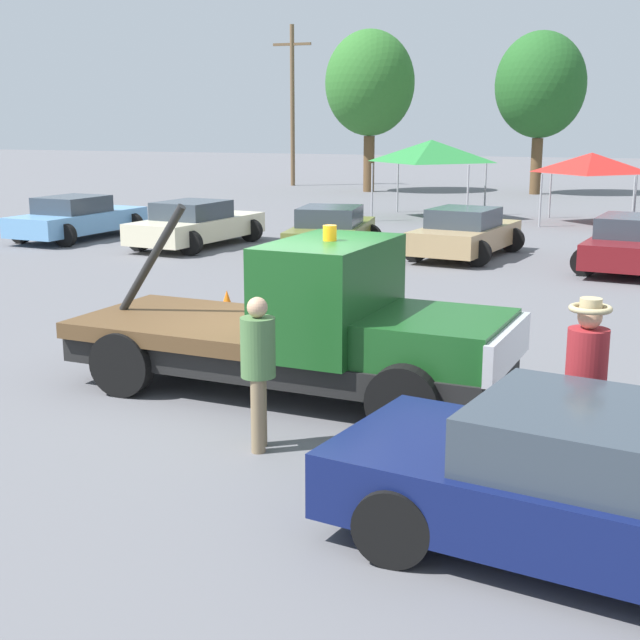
# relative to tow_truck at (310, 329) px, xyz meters

# --- Properties ---
(ground_plane) EXTENTS (160.00, 160.00, 0.00)m
(ground_plane) POSITION_rel_tow_truck_xyz_m (-0.37, 0.03, -0.92)
(ground_plane) COLOR slate
(tow_truck) EXTENTS (6.19, 2.66, 2.51)m
(tow_truck) POSITION_rel_tow_truck_xyz_m (0.00, 0.00, 0.00)
(tow_truck) COLOR black
(tow_truck) RESTS_ON ground
(foreground_car) EXTENTS (5.44, 2.83, 1.34)m
(foreground_car) POSITION_rel_tow_truck_xyz_m (4.16, -3.53, -0.27)
(foreground_car) COLOR #0F194C
(foreground_car) RESTS_ON ground
(person_near_truck) EXTENTS (0.43, 0.43, 1.93)m
(person_near_truck) POSITION_rel_tow_truck_xyz_m (3.65, -1.76, 0.22)
(person_near_truck) COLOR #475B84
(person_near_truck) RESTS_ON ground
(person_at_hood) EXTENTS (0.39, 0.39, 1.76)m
(person_at_hood) POSITION_rel_tow_truck_xyz_m (0.17, -2.07, 0.10)
(person_at_hood) COLOR #847051
(person_at_hood) RESTS_ON ground
(parked_car_skyblue) EXTENTS (2.68, 4.86, 1.34)m
(parked_car_skyblue) POSITION_rel_tow_truck_xyz_m (-12.56, 12.54, -0.27)
(parked_car_skyblue) COLOR #669ED1
(parked_car_skyblue) RESTS_ON ground
(parked_car_cream) EXTENTS (2.82, 4.85, 1.34)m
(parked_car_cream) POSITION_rel_tow_truck_xyz_m (-8.29, 12.33, -0.27)
(parked_car_cream) COLOR beige
(parked_car_cream) RESTS_ON ground
(parked_car_olive) EXTENTS (2.76, 4.60, 1.34)m
(parked_car_olive) POSITION_rel_tow_truck_xyz_m (-4.03, 12.15, -0.27)
(parked_car_olive) COLOR olive
(parked_car_olive) RESTS_ON ground
(parked_car_tan) EXTENTS (2.80, 4.52, 1.34)m
(parked_car_tan) POSITION_rel_tow_truck_xyz_m (-0.49, 13.03, -0.27)
(parked_car_tan) COLOR tan
(parked_car_tan) RESTS_ON ground
(parked_car_maroon) EXTENTS (2.77, 5.08, 1.34)m
(parked_car_maroon) POSITION_rel_tow_truck_xyz_m (3.81, 12.55, -0.27)
(parked_car_maroon) COLOR maroon
(parked_car_maroon) RESTS_ON ground
(canopy_tent_green) EXTENTS (3.58, 3.58, 2.91)m
(canopy_tent_green) POSITION_rel_tow_truck_xyz_m (-3.66, 22.23, 1.57)
(canopy_tent_green) COLOR #9E9EA3
(canopy_tent_green) RESTS_ON ground
(canopy_tent_red) EXTENTS (3.10, 3.10, 2.51)m
(canopy_tent_red) POSITION_rel_tow_truck_xyz_m (2.08, 22.32, 1.23)
(canopy_tent_red) COLOR #9E9EA3
(canopy_tent_red) RESTS_ON ground
(tree_left) EXTENTS (4.38, 4.38, 7.82)m
(tree_left) POSITION_rel_tow_truck_xyz_m (-1.32, 34.81, 4.33)
(tree_left) COLOR brown
(tree_left) RESTS_ON ground
(tree_center) EXTENTS (4.50, 4.50, 8.04)m
(tree_center) POSITION_rel_tow_truck_xyz_m (-9.56, 33.44, 4.47)
(tree_center) COLOR brown
(tree_center) RESTS_ON ground
(traffic_cone) EXTENTS (0.40, 0.40, 0.55)m
(traffic_cone) POSITION_rel_tow_truck_xyz_m (-3.13, 3.85, -0.66)
(traffic_cone) COLOR black
(traffic_cone) RESTS_ON ground
(utility_pole) EXTENTS (2.20, 0.24, 8.67)m
(utility_pole) POSITION_rel_tow_truck_xyz_m (-14.85, 36.11, 3.68)
(utility_pole) COLOR brown
(utility_pole) RESTS_ON ground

